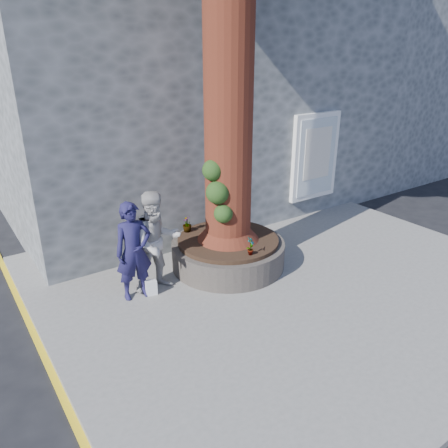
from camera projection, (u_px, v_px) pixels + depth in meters
ground at (258, 331)px, 7.15m from camera, size 120.00×120.00×0.00m
pavement at (285, 277)px, 8.67m from camera, size 9.00×8.00×0.12m
yellow_line at (49, 368)px, 6.32m from camera, size 0.10×30.00×0.01m
stone_shop at (175, 89)px, 12.75m from camera, size 10.30×8.30×6.30m
neighbour_shop at (356, 82)px, 16.99m from camera, size 6.00×8.00×6.00m
planter at (228, 252)px, 8.94m from camera, size 2.30×2.30×0.60m
man at (134, 251)px, 7.59m from camera, size 0.69×0.49×1.79m
woman at (157, 242)px, 7.84m from camera, size 0.96×0.77×1.89m
shopping_bag at (151, 288)px, 7.92m from camera, size 0.22×0.16×0.28m
plant_a at (251, 246)px, 8.06m from camera, size 0.23×0.22×0.36m
plant_b at (228, 212)px, 9.71m from camera, size 0.27×0.27×0.36m
plant_c at (187, 224)px, 9.08m from camera, size 0.27×0.27×0.35m
plant_d at (228, 214)px, 9.73m from camera, size 0.27×0.29×0.27m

